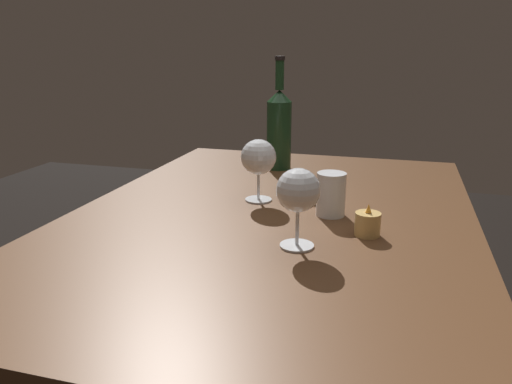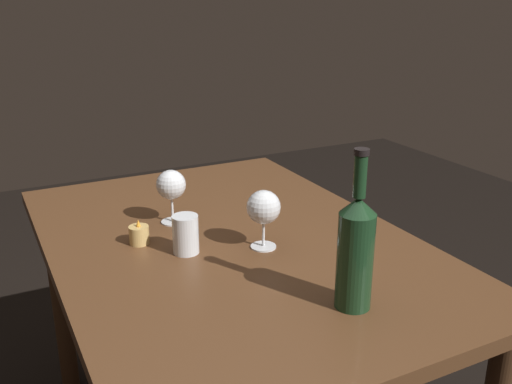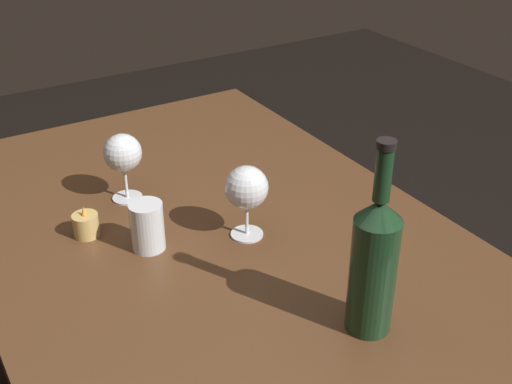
{
  "view_description": "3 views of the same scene",
  "coord_description": "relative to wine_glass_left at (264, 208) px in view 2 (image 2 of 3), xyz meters",
  "views": [
    {
      "loc": [
        1.06,
        0.27,
        1.11
      ],
      "look_at": [
        0.02,
        -0.03,
        0.79
      ],
      "focal_mm": 35.29,
      "sensor_mm": 36.0,
      "label": 1
    },
    {
      "loc": [
        -1.27,
        0.57,
        1.36
      ],
      "look_at": [
        0.03,
        -0.09,
        0.85
      ],
      "focal_mm": 40.26,
      "sensor_mm": 36.0,
      "label": 2
    },
    {
      "loc": [
        -1.04,
        0.51,
        1.47
      ],
      "look_at": [
        -0.08,
        -0.08,
        0.83
      ],
      "focal_mm": 46.1,
      "sensor_mm": 36.0,
      "label": 3
    }
  ],
  "objects": [
    {
      "name": "dining_table",
      "position": [
        0.08,
        0.06,
        -0.2
      ],
      "size": [
        1.3,
        0.9,
        0.74
      ],
      "color": "#56351E",
      "rests_on": "ground"
    },
    {
      "name": "wine_glass_left",
      "position": [
        0.0,
        0.0,
        0.0
      ],
      "size": [
        0.09,
        0.09,
        0.15
      ],
      "color": "white",
      "rests_on": "dining_table"
    },
    {
      "name": "wine_glass_right",
      "position": [
        0.26,
        0.15,
        0.0
      ],
      "size": [
        0.08,
        0.08,
        0.15
      ],
      "color": "white",
      "rests_on": "dining_table"
    },
    {
      "name": "wine_bottle",
      "position": [
        -0.34,
        -0.03,
        0.02
      ],
      "size": [
        0.08,
        0.08,
        0.34
      ],
      "color": "#19381E",
      "rests_on": "dining_table"
    },
    {
      "name": "water_tumbler",
      "position": [
        0.06,
        0.19,
        -0.06
      ],
      "size": [
        0.07,
        0.07,
        0.1
      ],
      "color": "white",
      "rests_on": "dining_table"
    },
    {
      "name": "votive_candle",
      "position": [
        0.17,
        0.28,
        -0.08
      ],
      "size": [
        0.05,
        0.05,
        0.07
      ],
      "color": "#DBB266",
      "rests_on": "dining_table"
    }
  ]
}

